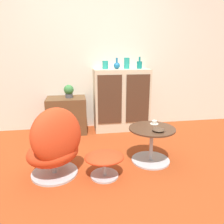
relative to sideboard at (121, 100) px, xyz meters
name	(u,v)px	position (x,y,z in m)	size (l,w,h in m)	color
ground_plane	(108,175)	(-0.45, -1.46, -0.52)	(12.00, 12.00, 0.00)	#9E3D19
wall_back	(93,53)	(-0.45, 0.24, 0.78)	(6.40, 0.06, 2.60)	silver
sideboard	(121,100)	(0.00, 0.00, 0.00)	(0.93, 0.43, 1.04)	beige
tv_console	(67,115)	(-0.93, -0.02, -0.23)	(0.63, 0.47, 0.59)	brown
egg_chair	(55,145)	(-1.01, -1.38, -0.16)	(0.77, 0.76, 0.80)	#B7B7BC
ottoman	(104,160)	(-0.50, -1.48, -0.32)	(0.43, 0.36, 0.27)	#B7B7BC
coffee_table	(151,143)	(0.12, -1.23, -0.28)	(0.56, 0.56, 0.44)	#B7B7BC
vase_leftmost	(105,65)	(-0.27, 0.00, 0.59)	(0.10, 0.10, 0.13)	teal
vase_inner_left	(117,65)	(-0.08, 0.00, 0.58)	(0.10, 0.10, 0.18)	#196699
vase_inner_right	(127,63)	(0.09, 0.00, 0.61)	(0.09, 0.09, 0.18)	teal
vase_rightmost	(139,65)	(0.30, 0.00, 0.59)	(0.09, 0.09, 0.19)	#147A75
potted_plant	(69,91)	(-0.88, -0.02, 0.18)	(0.16, 0.16, 0.21)	#4C4C51
teacup	(154,123)	(0.19, -1.10, -0.07)	(0.10, 0.10, 0.05)	silver
bowl	(158,130)	(0.15, -1.35, -0.07)	(0.14, 0.14, 0.04)	#4C3828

